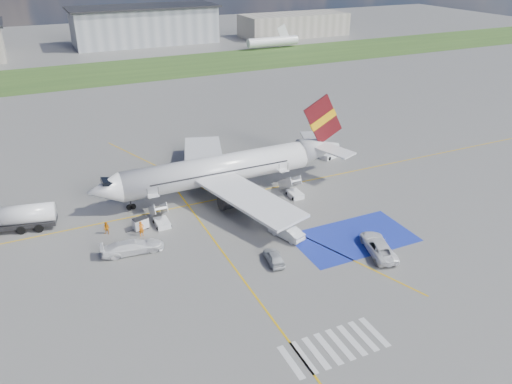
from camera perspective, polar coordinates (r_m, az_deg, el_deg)
ground at (r=58.03m, az=0.66°, el=-5.57°), size 400.00×400.00×0.00m
grass_strip at (r=144.30m, az=-16.37°, el=12.99°), size 400.00×30.00×0.01m
taxiway_line_main at (r=67.64m, az=-3.75°, el=-0.69°), size 120.00×0.20×0.01m
taxiway_line_cross at (r=48.88m, az=0.45°, el=-12.49°), size 0.20×60.00×0.01m
taxiway_line_diag at (r=67.64m, az=-3.75°, el=-0.69°), size 20.71×56.45×0.01m
staging_box at (r=59.65m, az=11.08°, el=-5.15°), size 14.00×8.00×0.01m
crosswalk at (r=44.94m, az=8.93°, el=-17.05°), size 9.00×4.00×0.01m
terminal_centre at (r=185.74m, az=-12.58°, el=18.06°), size 48.00×18.00×12.00m
terminal_east at (r=199.33m, az=4.34°, el=18.52°), size 40.00×16.00×8.00m
airliner at (r=68.38m, az=-3.28°, el=2.77°), size 36.81×32.95×11.92m
airstairs_fwd at (r=62.12m, az=-10.81°, el=-3.11°), size 1.90×5.20×3.60m
airstairs_aft at (r=68.16m, az=4.31°, el=0.09°), size 1.90×5.20×3.60m
fuel_tanker at (r=65.99m, az=-25.79°, el=-2.92°), size 9.57×4.39×3.16m
gpu_cart at (r=61.54m, az=-13.07°, el=-3.60°), size 1.98×1.52×1.48m
belt_loader at (r=82.05m, az=8.77°, el=4.33°), size 5.30×3.22×1.53m
car_silver_a at (r=54.00m, az=2.07°, el=-7.43°), size 2.15×4.08×1.32m
car_silver_b at (r=58.34m, az=3.50°, el=-4.57°), size 3.03×4.84×1.50m
van_white_a at (r=57.10m, az=13.82°, el=-5.84°), size 3.79×5.69×1.96m
van_white_b at (r=57.04m, az=-13.98°, el=-5.87°), size 5.32×2.58×2.01m
crew_fwd at (r=59.99m, az=-12.97°, el=-4.12°), size 0.79×0.64×1.88m
crew_nose at (r=61.42m, az=-16.70°, el=-3.99°), size 0.99×0.95×1.61m
crew_aft at (r=65.87m, az=1.32°, el=-0.61°), size 0.66×1.05×1.67m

